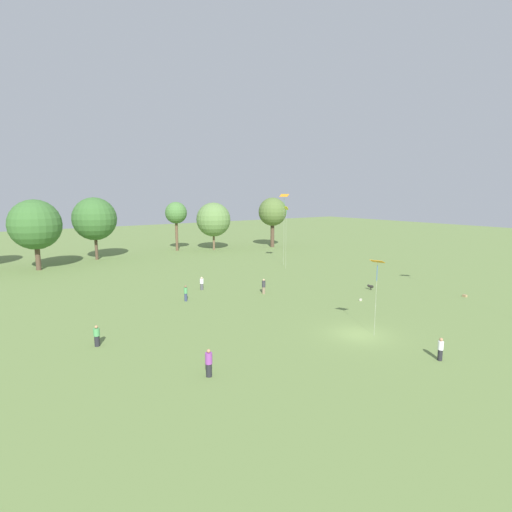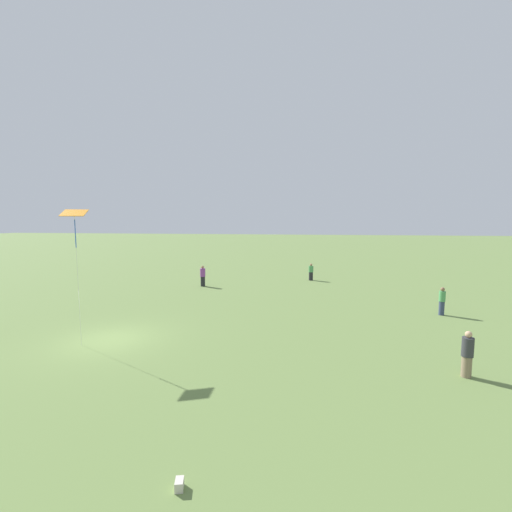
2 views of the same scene
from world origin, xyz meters
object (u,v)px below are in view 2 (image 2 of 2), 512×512
Objects in this scene: person_0 at (203,276)px; kite_1 at (74,216)px; person_1 at (467,354)px; picnic_bag_1 at (179,485)px; person_2 at (311,272)px; person_3 at (442,301)px.

kite_1 is (14.35, -1.24, 4.98)m from person_0.
person_1 is 10.71m from picnic_bag_1.
person_1 is 0.28× the size of kite_1.
person_2 is at bearing -42.16° from person_0.
person_2 is 13.34m from person_3.
person_3 is 18.56m from picnic_bag_1.
person_0 reaches higher than picnic_bag_1.
kite_1 reaches higher than person_2.
kite_1 reaches higher than person_1.
kite_1 is 12.01m from picnic_bag_1.
picnic_bag_1 is at bearing -141.30° from person_0.
picnic_bag_1 is at bearing -20.13° from kite_1.
person_1 reaches higher than picnic_bag_1.
person_0 is 5.99× the size of picnic_bag_1.
person_0 is 1.05× the size of person_3.
person_0 is 0.29× the size of kite_1.
person_2 is (-19.49, -5.47, -0.07)m from person_1.
person_2 is at bearing -81.29° from person_1.
person_2 is 22.07m from kite_1.
kite_1 is at bearing -9.68° from person_1.
person_0 is 1.11× the size of person_2.
kite_1 is (7.84, -18.19, 5.01)m from person_3.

